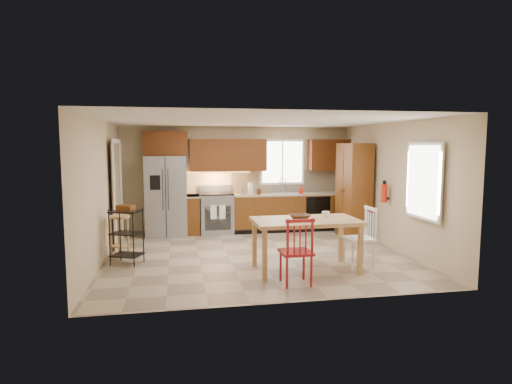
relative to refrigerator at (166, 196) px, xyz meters
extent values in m
plane|color=tan|center=(1.70, -2.12, -0.91)|extent=(5.50, 5.50, 0.00)
cube|color=silver|center=(1.70, -2.12, 1.59)|extent=(5.50, 5.00, 0.02)
cube|color=#CCB793|center=(1.70, 0.38, 0.34)|extent=(5.50, 0.02, 2.50)
cube|color=#CCB793|center=(1.70, -4.62, 0.34)|extent=(5.50, 0.02, 2.50)
cube|color=#CCB793|center=(-1.05, -2.12, 0.34)|extent=(0.02, 5.00, 2.50)
cube|color=#CCB793|center=(4.45, -2.12, 0.34)|extent=(0.02, 5.00, 2.50)
cube|color=gray|center=(0.00, 0.00, 0.00)|extent=(0.92, 0.75, 1.82)
cube|color=gray|center=(1.15, 0.06, -0.45)|extent=(0.76, 0.63, 0.92)
cube|color=brown|center=(0.60, 0.08, -0.46)|extent=(0.30, 0.60, 0.90)
cube|color=brown|center=(2.99, 0.08, -0.46)|extent=(2.92, 0.60, 0.90)
cube|color=black|center=(3.55, -0.22, -0.46)|extent=(0.60, 0.02, 0.78)
cube|color=beige|center=(2.99, 0.36, 0.27)|extent=(2.92, 0.03, 0.55)
cube|color=#5C290F|center=(0.00, 0.20, 1.19)|extent=(1.00, 0.35, 0.55)
cube|color=#5C290F|center=(1.45, 0.20, 0.92)|extent=(1.80, 0.35, 0.75)
cube|color=#5C290F|center=(3.95, 0.20, 0.92)|extent=(1.00, 0.35, 0.75)
cube|color=white|center=(2.80, 0.35, 0.74)|extent=(1.12, 0.04, 1.12)
cube|color=gray|center=(2.80, 0.08, -0.05)|extent=(0.62, 0.46, 0.16)
cube|color=#FFBF66|center=(1.15, 0.17, 0.52)|extent=(1.60, 0.30, 0.01)
imported|color=red|center=(3.18, -0.02, 0.09)|extent=(0.09, 0.09, 0.19)
cylinder|color=white|center=(1.95, 0.03, 0.13)|extent=(0.12, 0.12, 0.28)
cylinder|color=gray|center=(1.75, 0.03, 0.08)|extent=(0.11, 0.11, 0.18)
cylinder|color=#4D2914|center=(2.15, 0.00, 0.06)|extent=(0.10, 0.10, 0.14)
cube|color=brown|center=(4.13, -0.93, 0.14)|extent=(0.50, 0.95, 2.10)
cylinder|color=red|center=(4.33, -1.98, 0.19)|extent=(0.12, 0.12, 0.36)
cube|color=white|center=(4.38, -3.27, 0.54)|extent=(0.04, 1.02, 1.32)
cube|color=#8C7A59|center=(-0.97, -0.82, 0.14)|extent=(0.04, 0.95, 2.10)
imported|color=#4D2914|center=(2.21, -3.25, -0.06)|extent=(0.35, 0.35, 0.09)
cylinder|color=white|center=(2.69, -3.14, -0.03)|extent=(0.14, 0.14, 0.16)
camera|label=1|loc=(0.27, -9.87, 1.14)|focal=30.00mm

